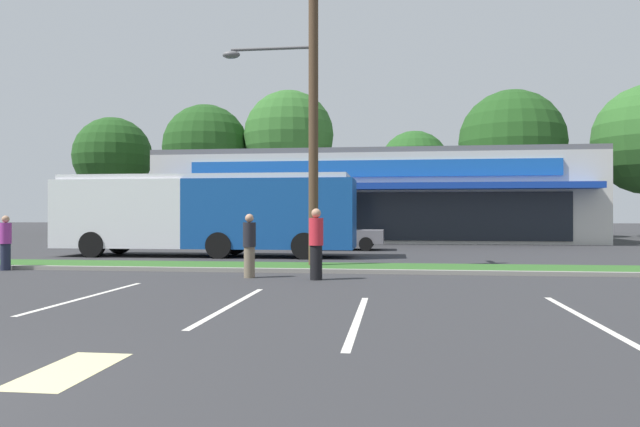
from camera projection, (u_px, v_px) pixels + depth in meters
name	position (u px, v px, depth m)	size (l,w,h in m)	color
grass_median	(218.00, 266.00, 18.70)	(56.00, 2.20, 0.12)	#2D5B23
curb_lip	(205.00, 270.00, 17.49)	(56.00, 0.24, 0.12)	gray
parking_stripe_1	(88.00, 297.00, 12.11)	(0.12, 4.80, 0.01)	silver
parking_stripe_2	(231.00, 305.00, 10.94)	(0.12, 4.80, 0.01)	silver
parking_stripe_3	(358.00, 319.00, 9.55)	(0.12, 4.80, 0.01)	silver
parking_stripe_4	(585.00, 318.00, 9.60)	(0.12, 4.80, 0.01)	silver
lot_arrow	(69.00, 370.00, 6.38)	(0.70, 1.60, 0.01)	beige
storefront_building	(374.00, 198.00, 39.92)	(26.29, 13.12, 5.54)	beige
tree_far_left	(113.00, 156.00, 53.48)	(6.90, 6.90, 10.35)	#473323
tree_left	(206.00, 148.00, 48.61)	(6.96, 6.96, 10.59)	#473323
tree_mid_left	(289.00, 136.00, 47.85)	(7.15, 7.15, 11.58)	#473323
tree_mid	(414.00, 166.00, 49.78)	(5.85, 5.85, 8.63)	#473323
tree_mid_right	(512.00, 143.00, 45.08)	(7.92, 7.92, 11.05)	#473323
utility_pole	(309.00, 104.00, 18.46)	(3.03, 2.40, 9.48)	#4C3826
city_bus	(206.00, 212.00, 24.03)	(12.02, 2.70, 3.25)	#144793
car_0	(339.00, 234.00, 28.47)	(4.15, 1.97, 1.42)	slate
car_1	(236.00, 231.00, 31.15)	(4.11, 1.88, 1.60)	silver
pedestrian_near_bench	(316.00, 244.00, 15.28)	(0.37, 0.37, 1.82)	black
pedestrian_by_pole	(249.00, 246.00, 15.80)	(0.34, 0.34, 1.68)	#726651
pedestrian_mid	(6.00, 243.00, 17.94)	(0.33, 0.33, 1.64)	#1E2338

